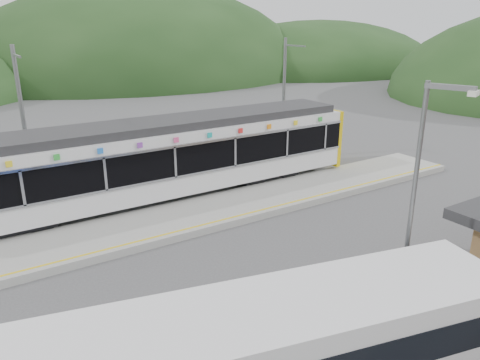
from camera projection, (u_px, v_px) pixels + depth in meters
ground at (274, 239)px, 17.90m from camera, size 120.00×120.00×0.00m
hills at (307, 175)px, 25.27m from camera, size 146.00×149.00×26.00m
platform at (229, 207)px, 20.48m from camera, size 26.00×3.20×0.30m
yellow_line at (245, 214)px, 19.39m from camera, size 26.00×0.10×0.01m
train at (151, 159)px, 20.78m from camera, size 20.44×3.01×3.74m
catenary_mast_west at (24, 126)px, 19.96m from camera, size 0.18×1.80×7.00m
catenary_mast_east at (284, 98)px, 27.10m from camera, size 0.18×1.80×7.00m
lamp_post at (418, 192)px, 11.46m from camera, size 0.48×1.20×6.62m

